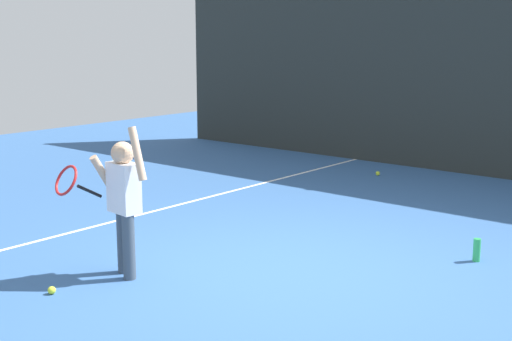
{
  "coord_description": "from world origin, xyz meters",
  "views": [
    {
      "loc": [
        3.56,
        -4.88,
        2.12
      ],
      "look_at": [
        -0.55,
        0.07,
        0.85
      ],
      "focal_mm": 49.02,
      "sensor_mm": 36.0,
      "label": 1
    }
  ],
  "objects": [
    {
      "name": "tennis_ball_0",
      "position": [
        -1.23,
        -1.76,
        0.03
      ],
      "size": [
        0.07,
        0.07,
        0.07
      ],
      "primitive_type": "sphere",
      "color": "#CCE033",
      "rests_on": "ground"
    },
    {
      "name": "fence_post_0",
      "position": [
        -6.26,
        5.34,
        1.8
      ],
      "size": [
        0.09,
        0.09,
        3.59
      ],
      "primitive_type": "cylinder",
      "color": "slate",
      "rests_on": "ground"
    },
    {
      "name": "court_line_sideline",
      "position": [
        -2.63,
        1.0,
        0.0
      ],
      "size": [
        0.05,
        9.0,
        0.0
      ],
      "primitive_type": "cube",
      "color": "white",
      "rests_on": "ground"
    },
    {
      "name": "tennis_ball_4",
      "position": [
        -1.64,
        4.26,
        0.03
      ],
      "size": [
        0.07,
        0.07,
        0.07
      ],
      "primitive_type": "sphere",
      "color": "#CCE033",
      "rests_on": "ground"
    },
    {
      "name": "tennis_ball_5",
      "position": [
        -3.5,
        0.75,
        0.03
      ],
      "size": [
        0.07,
        0.07,
        0.07
      ],
      "primitive_type": "sphere",
      "color": "#CCE033",
      "rests_on": "ground"
    },
    {
      "name": "ground_plane",
      "position": [
        0.0,
        0.0,
        0.0
      ],
      "size": [
        20.0,
        20.0,
        0.0
      ],
      "primitive_type": "plane",
      "color": "#335B93"
    },
    {
      "name": "tennis_player",
      "position": [
        -1.11,
        -1.09,
        0.73
      ],
      "size": [
        0.76,
        0.57,
        1.35
      ],
      "rotation": [
        0.0,
        0.0,
        -0.11
      ],
      "color": "#3F4C59",
      "rests_on": "ground"
    },
    {
      "name": "water_bottle",
      "position": [
        1.13,
        1.3,
        0.11
      ],
      "size": [
        0.07,
        0.07,
        0.22
      ],
      "primitive_type": "cylinder",
      "color": "green",
      "rests_on": "ground"
    }
  ]
}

